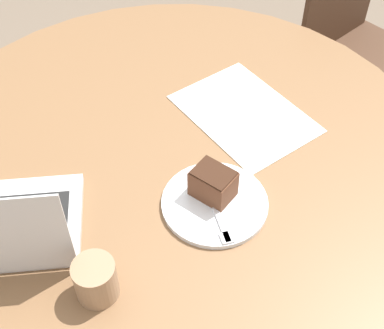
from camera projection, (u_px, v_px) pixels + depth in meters
The scene contains 9 objects.
ground_plane at pixel (177, 296), 1.78m from camera, with size 12.00×12.00×0.00m, color #6B5B4C.
dining_table at pixel (173, 187), 1.36m from camera, with size 1.30×1.30×0.70m.
chair at pixel (361, 54), 1.89m from camera, with size 0.43×0.43×0.93m.
paper_document at pixel (244, 114), 1.35m from camera, with size 0.36×0.27×0.00m.
plate at pixel (215, 203), 1.15m from camera, with size 0.23×0.23×0.01m.
cake_slice at pixel (213, 183), 1.13m from camera, with size 0.10×0.08×0.07m.
fork at pixel (219, 217), 1.11m from camera, with size 0.16×0.09×0.00m.
coffee_glass at pixel (96, 280), 0.98m from camera, with size 0.08×0.08×0.09m.
laptop at pixel (4, 227), 1.06m from camera, with size 0.36×0.38×0.23m.
Camera 1 is at (0.70, -0.53, 1.61)m, focal length 50.00 mm.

